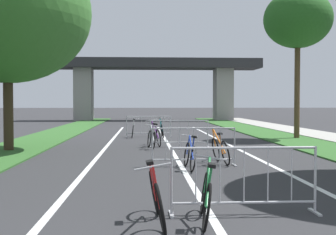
# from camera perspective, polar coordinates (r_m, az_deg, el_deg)

# --- Properties ---
(grass_verge_left) EXTENTS (2.53, 49.66, 0.05)m
(grass_verge_left) POSITION_cam_1_polar(r_m,az_deg,el_deg) (23.29, -14.96, -2.34)
(grass_verge_left) COLOR #2D5B26
(grass_verge_left) RESTS_ON ground
(grass_verge_right) EXTENTS (2.53, 49.66, 0.05)m
(grass_verge_right) POSITION_cam_1_polar(r_m,az_deg,el_deg) (23.79, 13.47, -2.24)
(grass_verge_right) COLOR #2D5B26
(grass_verge_right) RESTS_ON ground
(sidewalk_path_right) EXTENTS (2.35, 49.66, 0.08)m
(sidewalk_path_right) POSITION_cam_1_polar(r_m,az_deg,el_deg) (24.60, 18.93, -2.12)
(sidewalk_path_right) COLOR #9E9B93
(sidewalk_path_right) RESTS_ON ground
(lane_stripe_center) EXTENTS (0.14, 28.73, 0.01)m
(lane_stripe_center) POSITION_cam_1_polar(r_m,az_deg,el_deg) (16.90, 0.31, -3.94)
(lane_stripe_center) COLOR silver
(lane_stripe_center) RESTS_ON ground
(lane_stripe_right_lane) EXTENTS (0.14, 28.73, 0.01)m
(lane_stripe_right_lane) POSITION_cam_1_polar(r_m,az_deg,el_deg) (17.23, 8.60, -3.85)
(lane_stripe_right_lane) COLOR silver
(lane_stripe_right_lane) RESTS_ON ground
(lane_stripe_left_lane) EXTENTS (0.14, 28.73, 0.01)m
(lane_stripe_left_lane) POSITION_cam_1_polar(r_m,az_deg,el_deg) (16.94, -8.12, -3.94)
(lane_stripe_left_lane) COLOR silver
(lane_stripe_left_lane) RESTS_ON ground
(overpass_bridge) EXTENTS (20.65, 3.81, 5.99)m
(overpass_bridge) POSITION_cam_1_polar(r_m,az_deg,el_deg) (43.56, -1.82, 5.49)
(overpass_bridge) COLOR #2D2D30
(overpass_bridge) RESTS_ON ground
(tree_left_oak_mid) EXTENTS (5.90, 5.90, 7.44)m
(tree_left_oak_mid) POSITION_cam_1_polar(r_m,az_deg,el_deg) (16.98, -20.03, 12.64)
(tree_left_oak_mid) COLOR #3D2D1E
(tree_left_oak_mid) RESTS_ON ground
(tree_right_pine_near) EXTENTS (3.23, 3.23, 7.07)m
(tree_right_pine_near) POSITION_cam_1_polar(r_m,az_deg,el_deg) (22.35, 16.38, 11.98)
(tree_right_pine_near) COLOR #4C3823
(tree_right_pine_near) RESTS_ON ground
(crowd_barrier_nearest) EXTENTS (2.31, 0.45, 1.05)m
(crowd_barrier_nearest) POSITION_cam_1_polar(r_m,az_deg,el_deg) (7.00, 9.77, -8.04)
(crowd_barrier_nearest) COLOR #ADADB2
(crowd_barrier_nearest) RESTS_ON ground
(crowd_barrier_second) EXTENTS (2.32, 0.46, 1.05)m
(crowd_barrier_second) POSITION_cam_1_polar(r_m,az_deg,el_deg) (12.09, 3.32, -3.82)
(crowd_barrier_second) COLOR #ADADB2
(crowd_barrier_second) RESTS_ON ground
(crowd_barrier_third) EXTENTS (2.33, 0.54, 1.05)m
(crowd_barrier_third) POSITION_cam_1_polar(r_m,az_deg,el_deg) (17.28, 1.43, -2.09)
(crowd_barrier_third) COLOR #ADADB2
(crowd_barrier_third) RESTS_ON ground
(crowd_barrier_fourth) EXTENTS (2.33, 0.56, 1.05)m
(crowd_barrier_fourth) POSITION_cam_1_polar(r_m,az_deg,el_deg) (22.45, -2.50, -1.17)
(crowd_barrier_fourth) COLOR #ADADB2
(crowd_barrier_fourth) RESTS_ON ground
(bicycle_blue_0) EXTENTS (0.44, 1.67, 0.89)m
(bicycle_blue_0) POSITION_cam_1_polar(r_m,az_deg,el_deg) (11.55, 2.86, -4.85)
(bicycle_blue_0) COLOR black
(bicycle_blue_0) RESTS_ON ground
(bicycle_silver_1) EXTENTS (0.48, 1.68, 0.97)m
(bicycle_silver_1) POSITION_cam_1_polar(r_m,az_deg,el_deg) (16.69, -2.13, -2.73)
(bicycle_silver_1) COLOR black
(bicycle_silver_1) RESTS_ON ground
(bicycle_green_2) EXTENTS (0.53, 1.63, 0.94)m
(bicycle_green_2) POSITION_cam_1_polar(r_m,az_deg,el_deg) (6.47, 4.92, -10.14)
(bicycle_green_2) COLOR black
(bicycle_green_2) RESTS_ON ground
(bicycle_red_3) EXTENTS (0.48, 1.77, 0.95)m
(bicycle_red_3) POSITION_cam_1_polar(r_m,az_deg,el_deg) (6.37, -1.48, -10.29)
(bicycle_red_3) COLOR black
(bicycle_red_3) RESTS_ON ground
(bicycle_white_4) EXTENTS (0.53, 1.66, 0.98)m
(bicycle_white_4) POSITION_cam_1_polar(r_m,az_deg,el_deg) (22.09, -4.56, -1.62)
(bicycle_white_4) COLOR black
(bicycle_white_4) RESTS_ON ground
(bicycle_teal_5) EXTENTS (0.54, 1.71, 1.02)m
(bicycle_teal_5) POSITION_cam_1_polar(r_m,az_deg,el_deg) (22.01, -0.83, -1.56)
(bicycle_teal_5) COLOR black
(bicycle_teal_5) RESTS_ON ground
(bicycle_purple_6) EXTENTS (0.65, 1.73, 1.04)m
(bicycle_purple_6) POSITION_cam_1_polar(r_m,az_deg,el_deg) (17.80, -1.60, -2.39)
(bicycle_purple_6) COLOR black
(bicycle_purple_6) RESTS_ON ground
(bicycle_orange_7) EXTENTS (0.56, 1.68, 1.04)m
(bicycle_orange_7) POSITION_cam_1_polar(r_m,az_deg,el_deg) (12.67, 6.74, -4.17)
(bicycle_orange_7) COLOR black
(bicycle_orange_7) RESTS_ON ground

